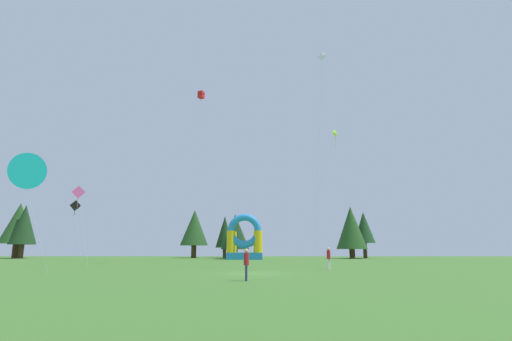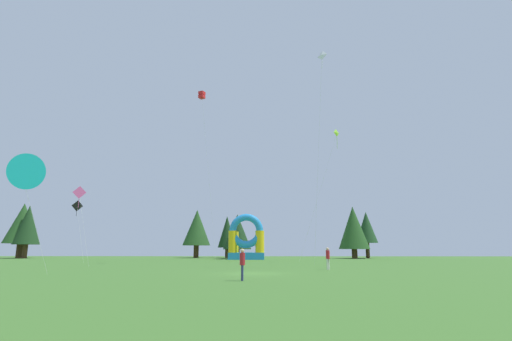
# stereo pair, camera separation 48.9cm
# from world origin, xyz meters

# --- Properties ---
(ground_plane) EXTENTS (120.00, 120.00, 0.00)m
(ground_plane) POSITION_xyz_m (0.00, 0.00, 0.00)
(ground_plane) COLOR #3D6B28
(kite_white_diamond) EXTENTS (1.11, 5.74, 21.66)m
(kite_white_diamond) POSITION_xyz_m (6.82, 9.22, 20.84)
(kite_white_diamond) COLOR white
(kite_white_diamond) RESTS_ON ground_plane
(kite_pink_diamond) EXTENTS (2.50, 1.28, 7.67)m
(kite_pink_diamond) POSITION_xyz_m (-17.91, 10.66, 7.16)
(kite_pink_diamond) COLOR #EA599E
(kite_pink_diamond) RESTS_ON ground_plane
(kite_cyan_delta) EXTENTS (3.44, 3.52, 8.21)m
(kite_cyan_delta) POSITION_xyz_m (-15.51, -2.68, 6.86)
(kite_cyan_delta) COLOR #19B7CC
(kite_cyan_delta) RESTS_ON ground_plane
(kite_black_diamond) EXTENTS (1.99, 0.90, 7.41)m
(kite_black_diamond) POSITION_xyz_m (-22.77, 20.20, 6.88)
(kite_black_diamond) COLOR black
(kite_black_diamond) RESTS_ON ground_plane
(kite_red_box) EXTENTS (2.14, 4.42, 21.04)m
(kite_red_box) POSITION_xyz_m (-6.96, 17.80, 20.52)
(kite_red_box) COLOR red
(kite_red_box) RESTS_ON ground_plane
(kite_lime_diamond) EXTENTS (6.02, 0.87, 18.06)m
(kite_lime_diamond) POSITION_xyz_m (10.99, 24.87, 17.33)
(kite_lime_diamond) COLOR #8CD826
(kite_lime_diamond) RESTS_ON ground_plane
(person_midfield) EXTENTS (0.43, 0.43, 1.80)m
(person_midfield) POSITION_xyz_m (6.12, 5.10, 1.07)
(person_midfield) COLOR silver
(person_midfield) RESTS_ON ground_plane
(person_near_camera) EXTENTS (0.30, 0.30, 1.71)m
(person_near_camera) POSITION_xyz_m (-0.30, -6.20, 1.02)
(person_near_camera) COLOR navy
(person_near_camera) RESTS_ON ground_plane
(inflatable_orange_dome) EXTENTS (5.58, 4.81, 7.08)m
(inflatable_orange_dome) POSITION_xyz_m (-2.09, 34.66, 2.60)
(inflatable_orange_dome) COLOR #268CD8
(inflatable_orange_dome) RESTS_ON ground_plane
(tree_row_0) EXTENTS (5.89, 5.89, 9.83)m
(tree_row_0) POSITION_xyz_m (-43.18, 41.91, 6.16)
(tree_row_0) COLOR #4C331E
(tree_row_0) RESTS_ON ground_plane
(tree_row_1) EXTENTS (4.48, 4.48, 9.34)m
(tree_row_1) POSITION_xyz_m (-41.41, 40.69, 5.82)
(tree_row_1) COLOR #4C331E
(tree_row_1) RESTS_ON ground_plane
(tree_row_2) EXTENTS (5.15, 5.15, 8.81)m
(tree_row_2) POSITION_xyz_m (-11.94, 45.06, 5.48)
(tree_row_2) COLOR #4C331E
(tree_row_2) RESTS_ON ground_plane
(tree_row_3) EXTENTS (3.37, 3.37, 7.64)m
(tree_row_3) POSITION_xyz_m (-6.27, 45.04, 4.71)
(tree_row_3) COLOR #4C331E
(tree_row_3) RESTS_ON ground_plane
(tree_row_4) EXTENTS (4.92, 4.92, 7.57)m
(tree_row_4) POSITION_xyz_m (-4.01, 40.28, 4.53)
(tree_row_4) COLOR #4C331E
(tree_row_4) RESTS_ON ground_plane
(tree_row_5) EXTENTS (5.29, 5.29, 8.95)m
(tree_row_5) POSITION_xyz_m (16.24, 40.73, 5.24)
(tree_row_5) COLOR #4C331E
(tree_row_5) RESTS_ON ground_plane
(tree_row_6) EXTENTS (3.81, 3.81, 8.23)m
(tree_row_6) POSITION_xyz_m (19.18, 43.40, 5.40)
(tree_row_6) COLOR #4C331E
(tree_row_6) RESTS_ON ground_plane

